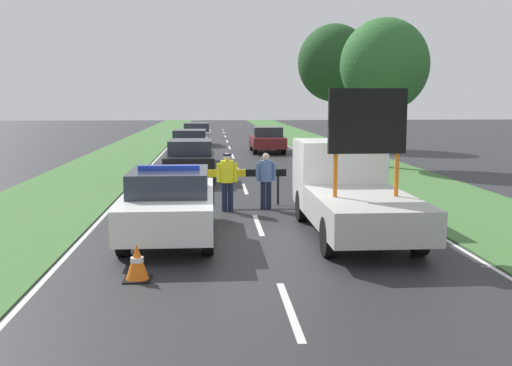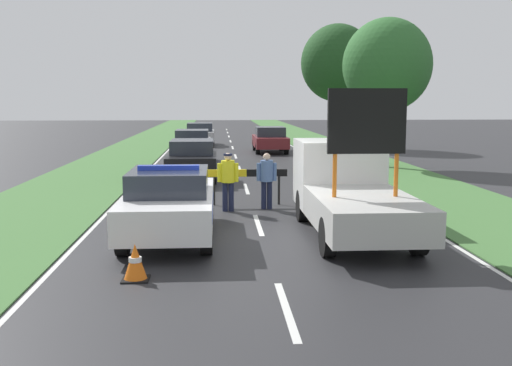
{
  "view_description": "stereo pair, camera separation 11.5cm",
  "coord_description": "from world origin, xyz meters",
  "px_view_note": "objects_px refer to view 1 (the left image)",
  "views": [
    {
      "loc": [
        -1.12,
        -12.97,
        3.07
      ],
      "look_at": [
        -0.08,
        1.19,
        1.1
      ],
      "focal_mm": 42.0,
      "sensor_mm": 36.0,
      "label": 1
    },
    {
      "loc": [
        -1.0,
        -12.97,
        3.07
      ],
      "look_at": [
        -0.08,
        1.19,
        1.1
      ],
      "focal_mm": 42.0,
      "sensor_mm": 36.0,
      "label": 2
    }
  ],
  "objects_px": {
    "road_barrier": "(246,176)",
    "pedestrian_civilian": "(266,176)",
    "traffic_cone_near_truck": "(309,193)",
    "queued_car_wagon_maroon": "(267,139)",
    "work_truck": "(349,188)",
    "queued_car_sedan_black": "(191,159)",
    "queued_car_suv_grey": "(190,146)",
    "roadside_tree_near_right": "(334,63)",
    "queued_car_sedan_silver": "(197,134)",
    "roadside_tree_near_left": "(384,66)",
    "police_car": "(170,203)",
    "traffic_cone_near_police": "(316,189)",
    "traffic_cone_centre_front": "(137,262)",
    "police_officer": "(227,177)"
  },
  "relations": [
    {
      "from": "traffic_cone_near_truck",
      "to": "queued_car_suv_grey",
      "type": "xyz_separation_m",
      "value": [
        -3.92,
        12.12,
        0.52
      ]
    },
    {
      "from": "pedestrian_civilian",
      "to": "police_car",
      "type": "bearing_deg",
      "value": -133.04
    },
    {
      "from": "traffic_cone_centre_front",
      "to": "work_truck",
      "type": "bearing_deg",
      "value": 38.62
    },
    {
      "from": "queued_car_sedan_silver",
      "to": "roadside_tree_near_right",
      "type": "relative_size",
      "value": 0.52
    },
    {
      "from": "work_truck",
      "to": "traffic_cone_near_truck",
      "type": "distance_m",
      "value": 3.68
    },
    {
      "from": "queued_car_wagon_maroon",
      "to": "pedestrian_civilian",
      "type": "bearing_deg",
      "value": 84.65
    },
    {
      "from": "road_barrier",
      "to": "queued_car_sedan_black",
      "type": "bearing_deg",
      "value": 102.65
    },
    {
      "from": "traffic_cone_centre_front",
      "to": "queued_car_sedan_black",
      "type": "height_order",
      "value": "queued_car_sedan_black"
    },
    {
      "from": "traffic_cone_near_police",
      "to": "traffic_cone_near_truck",
      "type": "bearing_deg",
      "value": -109.95
    },
    {
      "from": "pedestrian_civilian",
      "to": "queued_car_sedan_silver",
      "type": "distance_m",
      "value": 24.47
    },
    {
      "from": "work_truck",
      "to": "queued_car_sedan_black",
      "type": "distance_m",
      "value": 10.32
    },
    {
      "from": "queued_car_wagon_maroon",
      "to": "roadside_tree_near_right",
      "type": "xyz_separation_m",
      "value": [
        4.66,
        3.47,
        4.65
      ]
    },
    {
      "from": "queued_car_suv_grey",
      "to": "queued_car_sedan_silver",
      "type": "xyz_separation_m",
      "value": [
        0.05,
        11.67,
        -0.08
      ]
    },
    {
      "from": "work_truck",
      "to": "roadside_tree_near_right",
      "type": "height_order",
      "value": "roadside_tree_near_right"
    },
    {
      "from": "police_car",
      "to": "work_truck",
      "type": "distance_m",
      "value": 4.15
    },
    {
      "from": "police_officer",
      "to": "roadside_tree_near_left",
      "type": "xyz_separation_m",
      "value": [
        7.36,
        10.46,
        3.64
      ]
    },
    {
      "from": "traffic_cone_near_police",
      "to": "queued_car_sedan_silver",
      "type": "distance_m",
      "value": 23.12
    },
    {
      "from": "traffic_cone_near_truck",
      "to": "queued_car_sedan_black",
      "type": "relative_size",
      "value": 0.15
    },
    {
      "from": "police_car",
      "to": "queued_car_wagon_maroon",
      "type": "bearing_deg",
      "value": 79.37
    },
    {
      "from": "traffic_cone_near_police",
      "to": "traffic_cone_centre_front",
      "type": "bearing_deg",
      "value": -118.72
    },
    {
      "from": "work_truck",
      "to": "queued_car_wagon_maroon",
      "type": "bearing_deg",
      "value": -91.76
    },
    {
      "from": "police_car",
      "to": "queued_car_sedan_silver",
      "type": "distance_m",
      "value": 27.84
    },
    {
      "from": "police_officer",
      "to": "roadside_tree_near_right",
      "type": "distance_m",
      "value": 23.93
    },
    {
      "from": "traffic_cone_near_truck",
      "to": "queued_car_suv_grey",
      "type": "distance_m",
      "value": 12.75
    },
    {
      "from": "roadside_tree_near_right",
      "to": "police_officer",
      "type": "bearing_deg",
      "value": -108.58
    },
    {
      "from": "queued_car_sedan_silver",
      "to": "roadside_tree_near_left",
      "type": "bearing_deg",
      "value": 121.91
    },
    {
      "from": "police_car",
      "to": "roadside_tree_near_right",
      "type": "distance_m",
      "value": 27.39
    },
    {
      "from": "roadside_tree_near_left",
      "to": "roadside_tree_near_right",
      "type": "xyz_separation_m",
      "value": [
        0.13,
        11.82,
        0.81
      ]
    },
    {
      "from": "road_barrier",
      "to": "pedestrian_civilian",
      "type": "relative_size",
      "value": 1.51
    },
    {
      "from": "police_officer",
      "to": "roadside_tree_near_right",
      "type": "xyz_separation_m",
      "value": [
        7.49,
        22.29,
        4.45
      ]
    },
    {
      "from": "traffic_cone_near_truck",
      "to": "queued_car_wagon_maroon",
      "type": "distance_m",
      "value": 18.0
    },
    {
      "from": "police_officer",
      "to": "roadside_tree_near_left",
      "type": "distance_m",
      "value": 13.31
    },
    {
      "from": "police_officer",
      "to": "traffic_cone_centre_front",
      "type": "xyz_separation_m",
      "value": [
        -1.71,
        -6.35,
        -0.65
      ]
    },
    {
      "from": "police_car",
      "to": "queued_car_sedan_silver",
      "type": "bearing_deg",
      "value": 90.33
    },
    {
      "from": "road_barrier",
      "to": "queued_car_wagon_maroon",
      "type": "bearing_deg",
      "value": 77.87
    },
    {
      "from": "traffic_cone_near_truck",
      "to": "roadside_tree_near_left",
      "type": "xyz_separation_m",
      "value": [
        4.94,
        9.64,
        4.27
      ]
    },
    {
      "from": "work_truck",
      "to": "traffic_cone_centre_front",
      "type": "xyz_separation_m",
      "value": [
        -4.48,
        -3.58,
        -0.71
      ]
    },
    {
      "from": "traffic_cone_centre_front",
      "to": "traffic_cone_near_truck",
      "type": "xyz_separation_m",
      "value": [
        4.13,
        7.18,
        0.03
      ]
    },
    {
      "from": "pedestrian_civilian",
      "to": "roadside_tree_near_left",
      "type": "relative_size",
      "value": 0.24
    },
    {
      "from": "traffic_cone_near_police",
      "to": "roadside_tree_near_left",
      "type": "distance_m",
      "value": 10.62
    },
    {
      "from": "traffic_cone_near_police",
      "to": "queued_car_suv_grey",
      "type": "distance_m",
      "value": 11.88
    },
    {
      "from": "police_officer",
      "to": "queued_car_sedan_silver",
      "type": "bearing_deg",
      "value": -115.71
    },
    {
      "from": "queued_car_sedan_silver",
      "to": "roadside_tree_near_right",
      "type": "height_order",
      "value": "roadside_tree_near_right"
    },
    {
      "from": "queued_car_sedan_black",
      "to": "queued_car_sedan_silver",
      "type": "xyz_separation_m",
      "value": [
        -0.2,
        17.88,
        -0.02
      ]
    },
    {
      "from": "queued_car_suv_grey",
      "to": "queued_car_sedan_black",
      "type": "bearing_deg",
      "value": 92.32
    },
    {
      "from": "police_officer",
      "to": "queued_car_sedan_silver",
      "type": "xyz_separation_m",
      "value": [
        -1.45,
        24.62,
        -0.18
      ]
    },
    {
      "from": "queued_car_suv_grey",
      "to": "roadside_tree_near_right",
      "type": "distance_m",
      "value": 13.74
    },
    {
      "from": "traffic_cone_near_truck",
      "to": "queued_car_wagon_maroon",
      "type": "height_order",
      "value": "queued_car_wagon_maroon"
    },
    {
      "from": "traffic_cone_near_police",
      "to": "police_car",
      "type": "bearing_deg",
      "value": -129.13
    },
    {
      "from": "police_officer",
      "to": "queued_car_wagon_maroon",
      "type": "distance_m",
      "value": 19.04
    }
  ]
}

